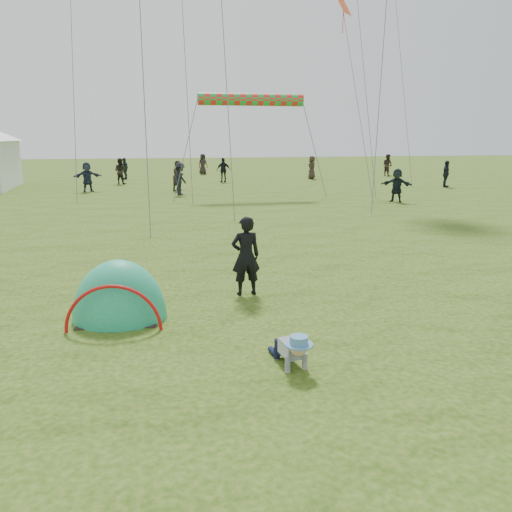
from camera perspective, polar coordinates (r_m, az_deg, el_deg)
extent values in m
plane|color=#1D4107|center=(7.43, -3.42, -11.41)|extent=(140.00, 140.00, 0.00)
ellipsoid|color=#19837D|center=(9.20, -15.22, -6.86)|extent=(1.78, 1.53, 2.11)
imported|color=black|center=(9.96, -1.18, 0.00)|extent=(0.61, 0.42, 1.60)
imported|color=black|center=(35.08, -15.24, 9.33)|extent=(1.05, 0.99, 1.72)
imported|color=black|center=(33.93, 20.89, 8.75)|extent=(0.99, 0.96, 1.66)
imported|color=#30251E|center=(38.29, 6.41, 10.02)|extent=(0.91, 1.00, 1.72)
imported|color=black|center=(25.51, 15.79, 7.78)|extent=(1.47, 1.30, 1.61)
imported|color=#31261D|center=(30.05, -8.84, 9.04)|extent=(1.06, 1.07, 1.75)
imported|color=black|center=(35.40, -3.74, 9.78)|extent=(1.03, 0.53, 1.69)
imported|color=black|center=(27.85, -8.67, 8.72)|extent=(1.12, 1.31, 1.75)
imported|color=black|center=(43.18, -6.10, 10.41)|extent=(0.98, 0.83, 1.71)
imported|color=#20283E|center=(30.71, -18.72, 8.54)|extent=(1.65, 0.91, 1.69)
imported|color=#312320|center=(42.34, 14.79, 10.01)|extent=(0.92, 1.03, 1.74)
imported|color=#1A292F|center=(39.08, -14.75, 9.64)|extent=(0.71, 1.01, 1.58)
cylinder|color=red|center=(27.28, -0.57, 17.45)|extent=(5.57, 0.64, 0.64)
plane|color=#F65D2B|center=(30.17, 9.97, 26.37)|extent=(1.16, 1.16, 0.95)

